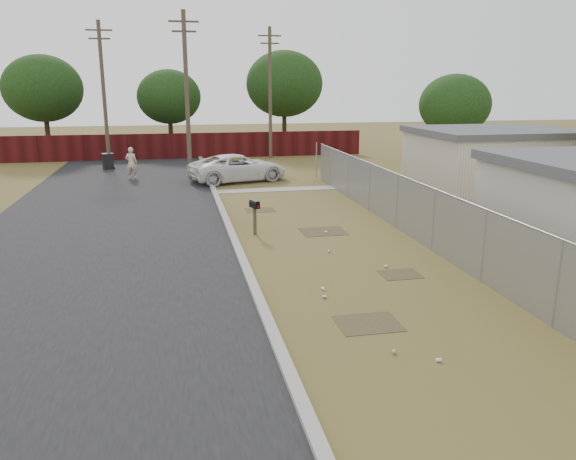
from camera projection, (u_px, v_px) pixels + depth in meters
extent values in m
plane|color=brown|center=(339.00, 256.00, 17.42)|extent=(120.00, 120.00, 0.00)
cube|color=black|center=(113.00, 211.00, 23.55)|extent=(9.00, 60.00, 0.02)
cube|color=gray|center=(220.00, 206.00, 24.41)|extent=(0.25, 60.00, 0.12)
cube|color=gray|center=(274.00, 190.00, 28.32)|extent=(6.20, 1.00, 0.03)
cylinder|color=gray|center=(558.00, 285.00, 12.07)|extent=(0.06, 0.06, 2.00)
cylinder|color=gray|center=(484.00, 246.00, 14.92)|extent=(0.06, 0.06, 2.00)
cylinder|color=gray|center=(434.00, 220.00, 17.76)|extent=(0.06, 0.06, 2.00)
cylinder|color=gray|center=(397.00, 202.00, 20.61)|extent=(0.06, 0.06, 2.00)
cylinder|color=gray|center=(370.00, 187.00, 23.45)|extent=(0.06, 0.06, 2.00)
cylinder|color=gray|center=(348.00, 176.00, 26.30)|extent=(0.06, 0.06, 2.00)
cylinder|color=gray|center=(331.00, 167.00, 29.14)|extent=(0.06, 0.06, 2.00)
cylinder|color=gray|center=(316.00, 160.00, 31.99)|extent=(0.06, 0.06, 2.00)
cylinder|color=gray|center=(422.00, 184.00, 18.46)|extent=(0.04, 26.00, 0.04)
cube|color=gray|center=(420.00, 213.00, 18.71)|extent=(0.01, 26.00, 2.00)
cube|color=black|center=(421.00, 234.00, 18.90)|extent=(0.03, 26.00, 0.60)
cube|color=#410E0E|center=(157.00, 146.00, 39.73)|extent=(30.00, 0.12, 1.80)
cylinder|color=brown|center=(187.00, 97.00, 30.68)|extent=(0.24, 0.24, 9.00)
cube|color=brown|center=(184.00, 21.00, 29.70)|extent=(1.60, 0.10, 0.10)
cube|color=brown|center=(184.00, 31.00, 29.82)|extent=(1.30, 0.10, 0.10)
cylinder|color=brown|center=(104.00, 95.00, 35.40)|extent=(0.24, 0.24, 9.00)
cube|color=brown|center=(99.00, 30.00, 34.42)|extent=(1.60, 0.10, 0.10)
cube|color=brown|center=(99.00, 39.00, 34.54)|extent=(1.30, 0.10, 0.10)
cylinder|color=brown|center=(270.00, 94.00, 39.42)|extent=(0.24, 0.24, 9.00)
cube|color=brown|center=(270.00, 36.00, 38.44)|extent=(1.60, 0.10, 0.10)
cube|color=brown|center=(270.00, 43.00, 38.57)|extent=(1.30, 0.10, 0.10)
cube|color=beige|center=(492.00, 163.00, 27.63)|extent=(7.00, 6.00, 2.80)
cube|color=#4A4B4F|center=(495.00, 132.00, 27.24)|extent=(7.28, 6.24, 0.30)
cylinder|color=#352818|center=(48.00, 133.00, 41.79)|extent=(0.36, 0.36, 3.30)
ellipsoid|color=black|center=(43.00, 88.00, 40.98)|extent=(5.70, 5.70, 4.84)
cylinder|color=#352818|center=(171.00, 133.00, 44.53)|extent=(0.36, 0.36, 2.86)
ellipsoid|color=black|center=(169.00, 97.00, 43.83)|extent=(4.94, 4.94, 4.20)
cylinder|color=#352818|center=(284.00, 128.00, 45.24)|extent=(0.36, 0.36, 3.52)
ellipsoid|color=black|center=(284.00, 84.00, 44.38)|extent=(6.08, 6.08, 5.17)
cylinder|color=#352818|center=(452.00, 145.00, 36.66)|extent=(0.36, 0.36, 2.64)
ellipsoid|color=black|center=(455.00, 105.00, 36.01)|extent=(4.56, 4.56, 3.88)
cube|color=#4F3E2D|center=(255.00, 220.00, 19.81)|extent=(0.12, 0.12, 1.04)
cube|color=black|center=(255.00, 205.00, 19.67)|extent=(0.33, 0.53, 0.19)
cylinder|color=black|center=(255.00, 203.00, 19.65)|extent=(0.33, 0.53, 0.19)
cube|color=red|center=(258.00, 207.00, 19.44)|extent=(0.03, 0.05, 0.10)
imported|color=silver|center=(239.00, 168.00, 30.73)|extent=(5.80, 3.81, 1.48)
imported|color=#C9B393|center=(131.00, 163.00, 31.46)|extent=(0.72, 0.55, 1.78)
cube|color=black|center=(108.00, 162.00, 35.15)|extent=(0.73, 0.73, 0.93)
cube|color=black|center=(107.00, 154.00, 35.02)|extent=(0.81, 0.81, 0.08)
cylinder|color=black|center=(114.00, 168.00, 35.14)|extent=(0.11, 0.20, 0.19)
cylinder|color=silver|center=(439.00, 360.00, 10.79)|extent=(0.10, 0.08, 0.07)
cylinder|color=silver|center=(324.00, 297.00, 14.01)|extent=(0.11, 0.09, 0.07)
cylinder|color=silver|center=(386.00, 266.00, 16.34)|extent=(0.12, 0.11, 0.07)
cylinder|color=silver|center=(394.00, 352.00, 11.11)|extent=(0.11, 0.12, 0.07)
cylinder|color=silver|center=(326.00, 232.00, 20.15)|extent=(0.11, 0.09, 0.07)
cylinder|color=silver|center=(329.00, 251.00, 17.80)|extent=(0.09, 0.11, 0.07)
cylinder|color=silver|center=(323.00, 289.00, 14.55)|extent=(0.09, 0.11, 0.07)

